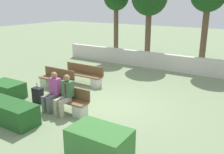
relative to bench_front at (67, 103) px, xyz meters
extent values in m
plane|color=gray|center=(1.03, 1.26, -0.32)|extent=(60.00, 60.00, 0.00)
cube|color=beige|center=(1.03, 6.99, 0.12)|extent=(13.31, 0.30, 0.89)
cube|color=brown|center=(0.00, -0.04, 0.11)|extent=(1.66, 0.44, 0.05)
cube|color=brown|center=(0.00, 0.20, 0.33)|extent=(1.66, 0.04, 0.40)
cube|color=beige|center=(-0.60, -0.04, -0.12)|extent=(0.36, 0.40, 0.40)
cube|color=beige|center=(0.60, -0.04, -0.12)|extent=(0.36, 0.40, 0.40)
cube|color=brown|center=(-1.99, 1.52, 0.11)|extent=(1.68, 0.44, 0.05)
cube|color=brown|center=(-1.99, 1.76, 0.33)|extent=(1.68, 0.04, 0.40)
cube|color=beige|center=(-2.60, 1.52, -0.12)|extent=(0.36, 0.40, 0.40)
cube|color=beige|center=(-1.37, 1.52, -0.12)|extent=(0.36, 0.40, 0.40)
cube|color=brown|center=(-1.48, 2.65, 0.11)|extent=(2.08, 0.44, 0.05)
cube|color=brown|center=(-1.48, 2.90, 0.33)|extent=(2.08, 0.04, 0.40)
cube|color=beige|center=(-2.29, 2.65, -0.12)|extent=(0.36, 0.40, 0.40)
cube|color=beige|center=(-0.67, 2.65, -0.12)|extent=(0.36, 0.40, 0.40)
cube|color=#B2A893|center=(-0.03, -0.25, 0.20)|extent=(0.14, 0.46, 0.13)
cube|color=#B2A893|center=(0.17, -0.25, 0.20)|extent=(0.14, 0.46, 0.13)
cube|color=#B2A893|center=(-0.05, -0.48, -0.03)|extent=(0.11, 0.11, 0.58)
cube|color=#B2A893|center=(0.19, -0.48, -0.03)|extent=(0.11, 0.11, 0.58)
cube|color=#3D6B42|center=(0.07, -0.01, 0.53)|extent=(0.38, 0.22, 0.54)
sphere|color=#936B4C|center=(0.07, -0.03, 0.91)|extent=(0.22, 0.22, 0.22)
cube|color=maroon|center=(0.07, -0.13, 0.55)|extent=(0.06, 0.01, 0.35)
cube|color=slate|center=(-0.60, -0.25, 0.20)|extent=(0.14, 0.46, 0.13)
cube|color=slate|center=(-0.40, -0.25, 0.20)|extent=(0.14, 0.46, 0.13)
cube|color=slate|center=(-0.62, -0.48, -0.03)|extent=(0.11, 0.11, 0.58)
cube|color=slate|center=(-0.38, -0.48, -0.03)|extent=(0.11, 0.11, 0.58)
cube|color=#B74C9E|center=(-0.50, -0.01, 0.53)|extent=(0.38, 0.22, 0.54)
sphere|color=#936B4C|center=(-0.50, -0.03, 0.91)|extent=(0.22, 0.22, 0.22)
cube|color=#286028|center=(-2.91, -0.25, -0.01)|extent=(1.36, 0.86, 0.61)
cube|color=#3D7A38|center=(2.54, -1.71, 0.10)|extent=(1.42, 0.90, 0.83)
cube|color=#235623|center=(-1.12, -1.54, 0.01)|extent=(2.20, 0.77, 0.65)
cube|color=black|center=(-1.45, 0.01, -0.03)|extent=(0.40, 0.24, 0.58)
cylinder|color=#333338|center=(-1.45, 0.01, 0.36)|extent=(0.02, 0.02, 0.20)
cylinder|color=brown|center=(-3.08, 8.35, 1.39)|extent=(0.30, 0.30, 3.42)
cylinder|color=brown|center=(-0.72, 8.19, 1.32)|extent=(0.34, 0.34, 3.28)
cylinder|color=brown|center=(2.50, 8.48, 1.43)|extent=(0.33, 0.33, 3.50)
camera|label=1|loc=(5.49, -5.89, 3.32)|focal=40.00mm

